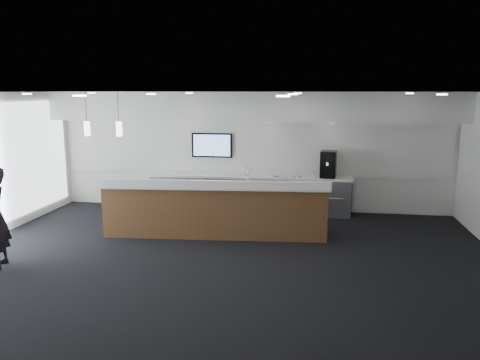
# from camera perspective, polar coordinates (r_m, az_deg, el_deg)

# --- Properties ---
(ground) EXTENTS (10.00, 10.00, 0.00)m
(ground) POSITION_cam_1_polar(r_m,az_deg,el_deg) (8.46, -2.24, -10.12)
(ground) COLOR black
(ground) RESTS_ON ground
(ceiling) EXTENTS (10.00, 8.00, 0.02)m
(ceiling) POSITION_cam_1_polar(r_m,az_deg,el_deg) (7.90, -2.41, 10.64)
(ceiling) COLOR black
(ceiling) RESTS_ON back_wall
(back_wall) EXTENTS (10.00, 0.02, 3.00)m
(back_wall) POSITION_cam_1_polar(r_m,az_deg,el_deg) (11.95, 1.37, 3.51)
(back_wall) COLOR white
(back_wall) RESTS_ON ground
(soffit_bulkhead) EXTENTS (10.00, 0.90, 0.70)m
(soffit_bulkhead) POSITION_cam_1_polar(r_m,az_deg,el_deg) (11.41, 1.10, 8.96)
(soffit_bulkhead) COLOR white
(soffit_bulkhead) RESTS_ON back_wall
(alcove_panel) EXTENTS (9.80, 0.06, 1.40)m
(alcove_panel) POSITION_cam_1_polar(r_m,az_deg,el_deg) (11.91, 1.35, 3.97)
(alcove_panel) COLOR white
(alcove_panel) RESTS_ON back_wall
(back_credenza) EXTENTS (5.06, 0.66, 0.95)m
(back_credenza) POSITION_cam_1_polar(r_m,az_deg,el_deg) (11.77, 1.12, -1.65)
(back_credenza) COLOR #909398
(back_credenza) RESTS_ON ground
(wall_tv) EXTENTS (1.05, 0.08, 0.62)m
(wall_tv) POSITION_cam_1_polar(r_m,az_deg,el_deg) (12.01, -3.43, 4.25)
(wall_tv) COLOR black
(wall_tv) RESTS_ON back_wall
(pendant_left) EXTENTS (0.12, 0.12, 0.30)m
(pendant_left) POSITION_cam_1_polar(r_m,az_deg,el_deg) (9.44, -15.91, 5.72)
(pendant_left) COLOR #F4E6BE
(pendant_left) RESTS_ON ceiling
(pendant_right) EXTENTS (0.12, 0.12, 0.30)m
(pendant_right) POSITION_cam_1_polar(r_m,az_deg,el_deg) (9.75, -19.67, 5.65)
(pendant_right) COLOR #F4E6BE
(pendant_right) RESTS_ON ceiling
(ceiling_can_lights) EXTENTS (7.00, 5.00, 0.02)m
(ceiling_can_lights) POSITION_cam_1_polar(r_m,az_deg,el_deg) (7.90, -2.41, 10.42)
(ceiling_can_lights) COLOR white
(ceiling_can_lights) RESTS_ON ceiling
(service_counter) EXTENTS (4.76, 1.15, 1.49)m
(service_counter) POSITION_cam_1_polar(r_m,az_deg,el_deg) (9.84, -3.09, -3.58)
(service_counter) COLOR #51321B
(service_counter) RESTS_ON ground
(coffee_machine) EXTENTS (0.41, 0.51, 0.65)m
(coffee_machine) POSITION_cam_1_polar(r_m,az_deg,el_deg) (11.52, 10.72, 1.89)
(coffee_machine) COLOR black
(coffee_machine) RESTS_ON back_credenza
(info_sign_left) EXTENTS (0.17, 0.02, 0.24)m
(info_sign_left) POSITION_cam_1_polar(r_m,az_deg,el_deg) (11.50, 4.45, 1.01)
(info_sign_left) COLOR white
(info_sign_left) RESTS_ON back_credenza
(info_sign_right) EXTENTS (0.17, 0.03, 0.22)m
(info_sign_right) POSITION_cam_1_polar(r_m,az_deg,el_deg) (11.48, 7.12, 0.91)
(info_sign_right) COLOR white
(info_sign_right) RESTS_ON back_credenza
(cup_0) EXTENTS (0.10, 0.10, 0.09)m
(cup_0) POSITION_cam_1_polar(r_m,az_deg,el_deg) (11.45, 10.50, 0.45)
(cup_0) COLOR white
(cup_0) RESTS_ON back_credenza
(cup_1) EXTENTS (0.13, 0.13, 0.09)m
(cup_1) POSITION_cam_1_polar(r_m,az_deg,el_deg) (11.45, 9.80, 0.47)
(cup_1) COLOR white
(cup_1) RESTS_ON back_credenza
(cup_2) EXTENTS (0.12, 0.12, 0.09)m
(cup_2) POSITION_cam_1_polar(r_m,az_deg,el_deg) (11.45, 9.10, 0.49)
(cup_2) COLOR white
(cup_2) RESTS_ON back_credenza
(cup_3) EXTENTS (0.12, 0.12, 0.09)m
(cup_3) POSITION_cam_1_polar(r_m,az_deg,el_deg) (11.45, 8.40, 0.51)
(cup_3) COLOR white
(cup_3) RESTS_ON back_credenza
(cup_4) EXTENTS (0.13, 0.13, 0.09)m
(cup_4) POSITION_cam_1_polar(r_m,az_deg,el_deg) (11.45, 7.70, 0.53)
(cup_4) COLOR white
(cup_4) RESTS_ON back_credenza
(cup_5) EXTENTS (0.10, 0.10, 0.09)m
(cup_5) POSITION_cam_1_polar(r_m,az_deg,el_deg) (11.45, 7.00, 0.55)
(cup_5) COLOR white
(cup_5) RESTS_ON back_credenza
(cup_6) EXTENTS (0.13, 0.13, 0.09)m
(cup_6) POSITION_cam_1_polar(r_m,az_deg,el_deg) (11.46, 6.30, 0.57)
(cup_6) COLOR white
(cup_6) RESTS_ON back_credenza
(cup_7) EXTENTS (0.11, 0.11, 0.09)m
(cup_7) POSITION_cam_1_polar(r_m,az_deg,el_deg) (11.46, 5.60, 0.59)
(cup_7) COLOR white
(cup_7) RESTS_ON back_credenza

